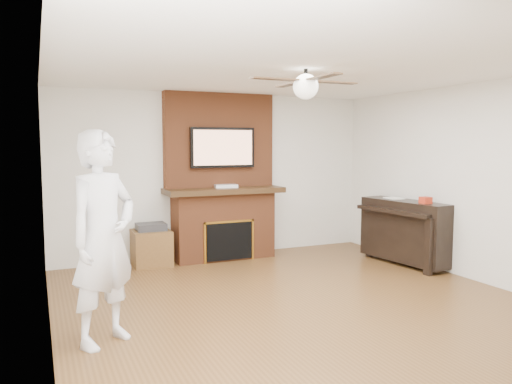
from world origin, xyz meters
name	(u,v)px	position (x,y,z in m)	size (l,w,h in m)	color
room_shell	(305,190)	(0.00, 0.00, 1.25)	(5.36, 5.86, 2.86)	#4F3217
fireplace	(222,193)	(0.00, 2.55, 1.00)	(1.78, 0.64, 2.50)	brown
tv	(223,148)	(0.00, 2.50, 1.68)	(1.00, 0.08, 0.60)	black
ceiling_fan	(306,86)	(0.00, 0.00, 2.33)	(1.21, 1.21, 0.31)	black
person	(103,238)	(-2.06, -0.15, 0.93)	(0.68, 0.45, 1.86)	silver
side_table	(151,246)	(-1.10, 2.48, 0.28)	(0.53, 0.53, 0.61)	#583819
piano	(405,230)	(2.27, 1.08, 0.50)	(0.69, 1.45, 1.01)	black
cable_box	(226,186)	(0.03, 2.45, 1.10)	(0.33, 0.19, 0.05)	silver
candle_orange	(221,256)	(-0.08, 2.38, 0.07)	(0.07, 0.07, 0.13)	#E7581B
candle_green	(228,257)	(0.03, 2.38, 0.04)	(0.07, 0.07, 0.08)	#448A37
candle_cream	(236,256)	(0.14, 2.32, 0.05)	(0.08, 0.08, 0.10)	beige
candle_blue	(238,256)	(0.18, 2.34, 0.04)	(0.06, 0.06, 0.08)	teal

